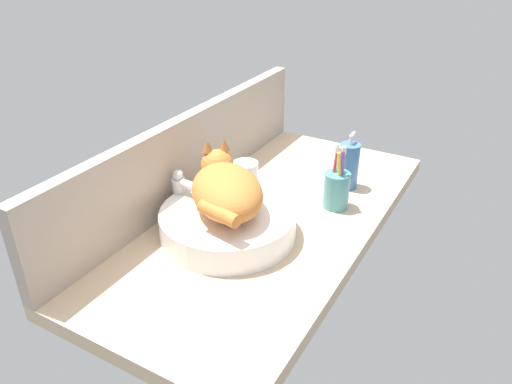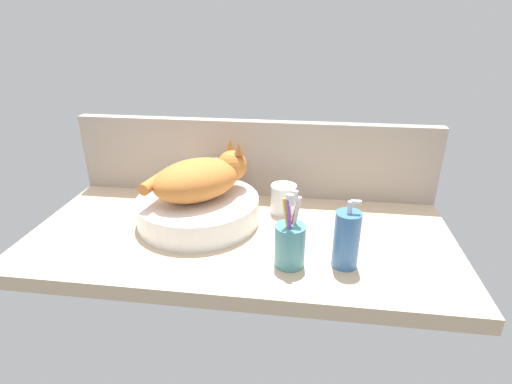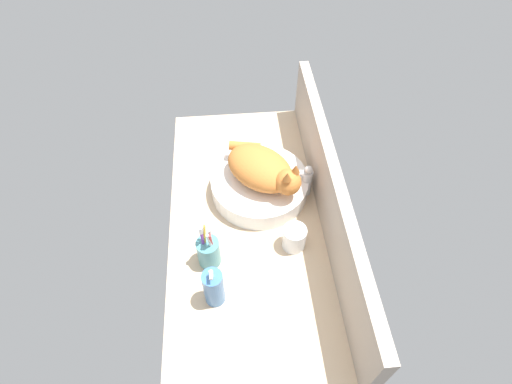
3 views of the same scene
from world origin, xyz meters
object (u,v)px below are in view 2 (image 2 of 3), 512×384
sink_basin (198,209)px  toothbrush_cup (290,243)px  soap_dispenser (347,239)px  faucet (216,177)px  cat (200,178)px  water_glass (283,200)px

sink_basin → toothbrush_cup: size_ratio=1.84×
sink_basin → soap_dispenser: size_ratio=2.01×
faucet → soap_dispenser: 49.91cm
cat → toothbrush_cup: bearing=-36.7°
sink_basin → cat: bearing=48.0°
faucet → toothbrush_cup: toothbrush_cup is taller
cat → faucet: (0.87, 14.35, -5.57)cm
soap_dispenser → toothbrush_cup: size_ratio=0.91×
soap_dispenser → water_glass: size_ratio=2.00×
soap_dispenser → sink_basin: bearing=156.9°
sink_basin → water_glass: (23.52, 8.86, 0.12)cm
water_glass → cat: bearing=-160.9°
soap_dispenser → water_glass: bearing=122.2°
cat → water_glass: bearing=19.1°
cat → soap_dispenser: bearing=-24.8°
soap_dispenser → water_glass: soap_dispenser is taller
faucet → water_glass: faucet is taller
toothbrush_cup → sink_basin: bearing=145.7°
water_glass → toothbrush_cup: bearing=-82.8°
faucet → water_glass: size_ratio=1.59×
cat → toothbrush_cup: 33.24cm
sink_basin → faucet: 15.92cm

